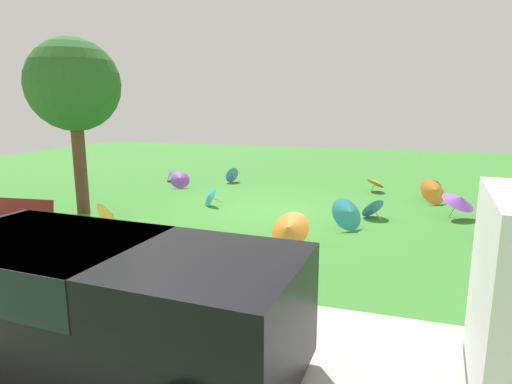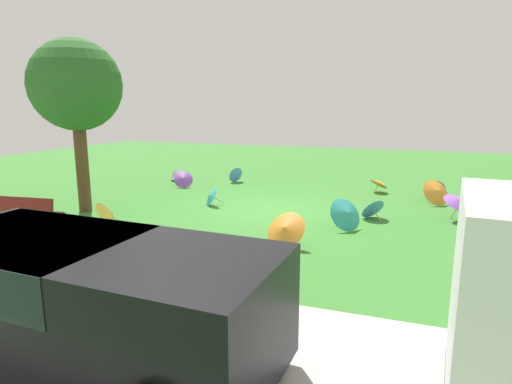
{
  "view_description": "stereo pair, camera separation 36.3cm",
  "coord_description": "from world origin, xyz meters",
  "px_view_note": "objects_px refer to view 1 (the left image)",
  "views": [
    {
      "loc": [
        -3.54,
        12.14,
        3.09
      ],
      "look_at": [
        0.28,
        0.4,
        0.6
      ],
      "focal_mm": 30.1,
      "sensor_mm": 36.0,
      "label": 1
    },
    {
      "loc": [
        -3.88,
        12.03,
        3.09
      ],
      "look_at": [
        0.28,
        0.4,
        0.6
      ],
      "focal_mm": 30.1,
      "sensor_mm": 36.0,
      "label": 2
    }
  ],
  "objects_px": {
    "parasol_teal_3": "(490,222)",
    "parasol_purple_3": "(459,200)",
    "shade_tree": "(74,87)",
    "parasol_orange_1": "(376,182)",
    "parasol_blue_0": "(371,207)",
    "parasol_teal_0": "(209,196)",
    "parasol_purple_1": "(170,174)",
    "park_bench": "(29,215)",
    "parasol_purple_2": "(180,179)",
    "parasol_purple_0": "(432,187)",
    "parasol_blue_1": "(231,175)",
    "parasol_orange_2": "(289,229)",
    "van_dark": "(96,293)",
    "parasol_yellow_0": "(110,216)",
    "parasol_orange_0": "(434,191)",
    "parasol_teal_1": "(349,213)"
  },
  "relations": [
    {
      "from": "parasol_blue_0",
      "to": "parasol_teal_3",
      "type": "distance_m",
      "value": 2.99
    },
    {
      "from": "park_bench",
      "to": "parasol_purple_0",
      "type": "distance_m",
      "value": 12.37
    },
    {
      "from": "parasol_teal_1",
      "to": "parasol_purple_3",
      "type": "height_order",
      "value": "parasol_teal_1"
    },
    {
      "from": "van_dark",
      "to": "parasol_yellow_0",
      "type": "xyz_separation_m",
      "value": [
        3.38,
        -4.79,
        -0.52
      ]
    },
    {
      "from": "parasol_teal_0",
      "to": "parasol_teal_1",
      "type": "relative_size",
      "value": 0.7
    },
    {
      "from": "shade_tree",
      "to": "van_dark",
      "type": "bearing_deg",
      "value": 130.94
    },
    {
      "from": "parasol_teal_0",
      "to": "shade_tree",
      "type": "bearing_deg",
      "value": 30.96
    },
    {
      "from": "van_dark",
      "to": "parasol_orange_2",
      "type": "bearing_deg",
      "value": -102.99
    },
    {
      "from": "shade_tree",
      "to": "parasol_purple_3",
      "type": "height_order",
      "value": "shade_tree"
    },
    {
      "from": "parasol_teal_3",
      "to": "parasol_purple_3",
      "type": "relative_size",
      "value": 0.65
    },
    {
      "from": "parasol_purple_1",
      "to": "parasol_teal_3",
      "type": "bearing_deg",
      "value": 157.39
    },
    {
      "from": "parasol_blue_0",
      "to": "parasol_purple_3",
      "type": "height_order",
      "value": "parasol_purple_3"
    },
    {
      "from": "van_dark",
      "to": "parasol_purple_3",
      "type": "bearing_deg",
      "value": -119.92
    },
    {
      "from": "parasol_purple_3",
      "to": "park_bench",
      "type": "bearing_deg",
      "value": 25.02
    },
    {
      "from": "van_dark",
      "to": "park_bench",
      "type": "bearing_deg",
      "value": -37.85
    },
    {
      "from": "parasol_yellow_0",
      "to": "parasol_orange_2",
      "type": "relative_size",
      "value": 0.95
    },
    {
      "from": "parasol_purple_2",
      "to": "parasol_purple_3",
      "type": "bearing_deg",
      "value": 169.75
    },
    {
      "from": "parasol_teal_3",
      "to": "parasol_purple_3",
      "type": "xyz_separation_m",
      "value": [
        0.48,
        -1.67,
        0.16
      ]
    },
    {
      "from": "parasol_teal_3",
      "to": "parasol_orange_2",
      "type": "bearing_deg",
      "value": 25.84
    },
    {
      "from": "parasol_blue_1",
      "to": "parasol_teal_3",
      "type": "xyz_separation_m",
      "value": [
        -8.58,
        5.17,
        0.08
      ]
    },
    {
      "from": "parasol_teal_0",
      "to": "parasol_orange_2",
      "type": "distance_m",
      "value": 4.54
    },
    {
      "from": "van_dark",
      "to": "parasol_orange_0",
      "type": "distance_m",
      "value": 11.55
    },
    {
      "from": "shade_tree",
      "to": "parasol_purple_1",
      "type": "bearing_deg",
      "value": -87.76
    },
    {
      "from": "parasol_teal_1",
      "to": "parasol_orange_2",
      "type": "xyz_separation_m",
      "value": [
        1.1,
        1.84,
        0.0
      ]
    },
    {
      "from": "parasol_orange_2",
      "to": "parasol_purple_0",
      "type": "bearing_deg",
      "value": -116.87
    },
    {
      "from": "parasol_orange_0",
      "to": "parasol_orange_2",
      "type": "relative_size",
      "value": 1.05
    },
    {
      "from": "park_bench",
      "to": "parasol_purple_2",
      "type": "distance_m",
      "value": 6.52
    },
    {
      "from": "parasol_blue_1",
      "to": "parasol_teal_1",
      "type": "bearing_deg",
      "value": 134.24
    },
    {
      "from": "parasol_yellow_0",
      "to": "parasol_blue_0",
      "type": "bearing_deg",
      "value": -151.0
    },
    {
      "from": "parasol_purple_0",
      "to": "parasol_purple_3",
      "type": "xyz_separation_m",
      "value": [
        -0.5,
        2.91,
        0.21
      ]
    },
    {
      "from": "parasol_teal_0",
      "to": "parasol_purple_1",
      "type": "bearing_deg",
      "value": -46.93
    },
    {
      "from": "parasol_purple_3",
      "to": "shade_tree",
      "type": "bearing_deg",
      "value": 14.01
    },
    {
      "from": "shade_tree",
      "to": "parasol_purple_3",
      "type": "distance_m",
      "value": 11.15
    },
    {
      "from": "parasol_purple_1",
      "to": "parasol_yellow_0",
      "type": "relative_size",
      "value": 0.83
    },
    {
      "from": "parasol_blue_1",
      "to": "parasol_purple_0",
      "type": "bearing_deg",
      "value": 175.53
    },
    {
      "from": "parasol_blue_0",
      "to": "parasol_purple_0",
      "type": "relative_size",
      "value": 1.21
    },
    {
      "from": "van_dark",
      "to": "parasol_orange_1",
      "type": "bearing_deg",
      "value": -102.55
    },
    {
      "from": "shade_tree",
      "to": "parasol_orange_1",
      "type": "bearing_deg",
      "value": -143.8
    },
    {
      "from": "park_bench",
      "to": "parasol_teal_0",
      "type": "distance_m",
      "value": 5.06
    },
    {
      "from": "parasol_blue_0",
      "to": "parasol_orange_1",
      "type": "bearing_deg",
      "value": -89.2
    },
    {
      "from": "parasol_purple_3",
      "to": "parasol_orange_2",
      "type": "relative_size",
      "value": 1.18
    },
    {
      "from": "park_bench",
      "to": "shade_tree",
      "type": "bearing_deg",
      "value": -84.78
    },
    {
      "from": "parasol_yellow_0",
      "to": "parasol_teal_3",
      "type": "bearing_deg",
      "value": -165.45
    },
    {
      "from": "park_bench",
      "to": "parasol_orange_2",
      "type": "bearing_deg",
      "value": -171.2
    },
    {
      "from": "parasol_blue_0",
      "to": "parasol_orange_2",
      "type": "relative_size",
      "value": 0.81
    },
    {
      "from": "shade_tree",
      "to": "parasol_teal_1",
      "type": "bearing_deg",
      "value": -175.15
    },
    {
      "from": "parasol_teal_1",
      "to": "parasol_yellow_0",
      "type": "relative_size",
      "value": 1.07
    },
    {
      "from": "parasol_purple_2",
      "to": "parasol_purple_3",
      "type": "height_order",
      "value": "parasol_purple_3"
    },
    {
      "from": "parasol_orange_2",
      "to": "parasol_purple_2",
      "type": "bearing_deg",
      "value": -44.46
    },
    {
      "from": "parasol_teal_3",
      "to": "parasol_purple_2",
      "type": "bearing_deg",
      "value": -18.73
    }
  ]
}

